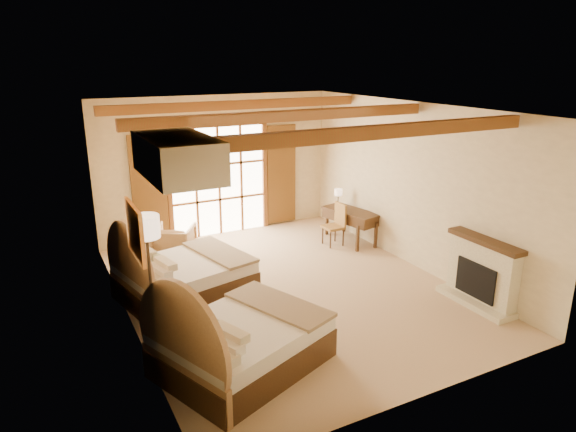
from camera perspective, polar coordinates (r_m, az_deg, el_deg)
floor at (r=9.34m, az=-0.03°, el=-8.05°), size 7.00×7.00×0.00m
wall_back at (r=11.91m, az=-7.84°, el=5.51°), size 5.50×0.00×5.50m
wall_left at (r=7.95m, az=-17.92°, el=-1.14°), size 0.00×7.00×7.00m
wall_right at (r=10.29m, az=13.71°, el=3.32°), size 0.00×7.00×7.00m
ceiling at (r=8.48m, az=-0.04°, el=11.88°), size 7.00×7.00×0.00m
ceiling_beams at (r=8.49m, az=-0.04°, el=11.08°), size 5.39×4.60×0.18m
french_doors at (r=11.93m, az=-7.67°, el=3.81°), size 3.95×0.08×2.60m
fireplace at (r=9.19m, az=20.65°, el=-6.21°), size 0.46×1.40×1.16m
painting at (r=7.21m, az=-16.61°, el=-1.64°), size 0.06×0.95×0.75m
canopy_valance at (r=5.79m, az=-12.20°, el=6.45°), size 0.70×1.40×0.45m
bed_near at (r=6.99m, az=-6.20°, el=-13.65°), size 2.62×2.22×1.37m
bed_far at (r=9.06m, az=-12.25°, el=-6.45°), size 2.41×1.99×1.37m
nightstand at (r=7.80m, az=-13.65°, el=-11.79°), size 0.48×0.48×0.54m
floor_lamp at (r=7.58m, az=-15.45°, el=-1.97°), size 0.39×0.39×1.86m
armchair at (r=10.75m, az=-12.52°, el=-2.90°), size 1.08×1.09×0.73m
ottoman at (r=10.78m, az=-8.93°, el=-3.65°), size 0.61×0.61×0.37m
desk at (r=11.62m, az=6.97°, el=-0.96°), size 0.85×1.43×0.72m
desk_chair at (r=11.38m, az=5.12°, el=-1.80°), size 0.42×0.42×0.94m
desk_lamp at (r=11.89m, az=5.61°, el=2.58°), size 0.18×0.18×0.36m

